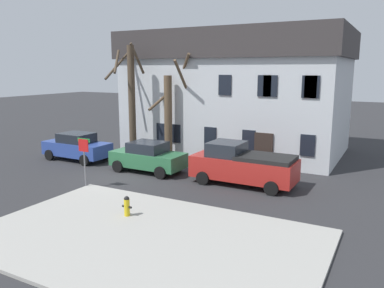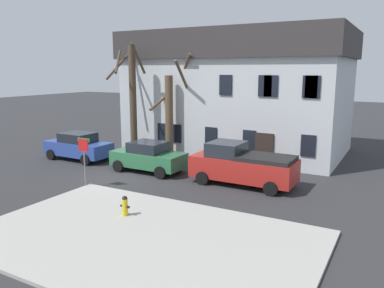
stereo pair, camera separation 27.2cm
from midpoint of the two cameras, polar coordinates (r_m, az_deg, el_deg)
ground_plane at (r=21.28m, az=-10.65°, el=-4.81°), size 120.00×120.00×0.00m
sidewalk_slab at (r=13.66m, az=-6.91°, el=-13.59°), size 11.79×7.53×0.12m
building_main at (r=27.73m, az=7.20°, el=7.70°), size 14.79×9.20×8.22m
tree_bare_near at (r=25.31m, az=-8.53°, el=6.74°), size 2.22×2.78×7.33m
tree_bare_mid at (r=24.71m, az=-2.82°, el=4.79°), size 2.80×2.53×6.71m
car_blue_sedan at (r=25.73m, az=-16.16°, el=-0.32°), size 4.46×2.10×1.75m
car_green_sedan at (r=21.95m, az=-6.12°, el=-1.89°), size 4.24×2.10×1.72m
pickup_truck_red at (r=19.51m, az=7.85°, el=-3.09°), size 5.23×2.30×2.10m
fire_hydrant at (r=15.35m, az=-9.37°, el=-8.93°), size 0.42×0.22×0.79m
street_sign_pole at (r=19.32m, az=-15.29°, el=-1.29°), size 0.76×0.07×2.48m
bicycle_leaning at (r=28.07m, az=-16.29°, el=-0.47°), size 1.64×0.72×1.03m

